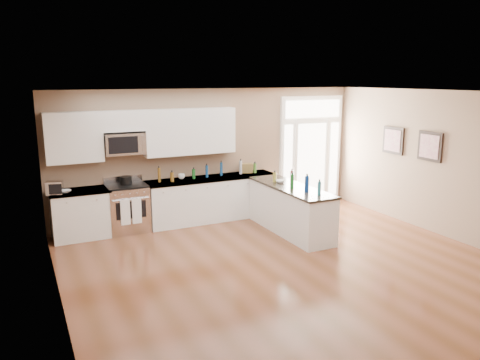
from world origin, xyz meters
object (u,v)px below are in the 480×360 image
(stockpot, at_px, (126,180))
(peninsula_cabinet, at_px, (290,211))
(toaster_oven, at_px, (55,188))
(kitchen_range, at_px, (128,208))

(stockpot, bearing_deg, peninsula_cabinet, -27.47)
(peninsula_cabinet, relative_size, toaster_oven, 8.20)
(stockpot, bearing_deg, toaster_oven, -171.89)
(stockpot, height_order, toaster_oven, toaster_oven)
(peninsula_cabinet, relative_size, stockpot, 9.91)
(kitchen_range, bearing_deg, peninsula_cabinet, -26.52)
(peninsula_cabinet, xyz_separation_m, toaster_oven, (-4.23, 1.31, 0.63))
(kitchen_range, distance_m, stockpot, 0.56)
(stockpot, distance_m, toaster_oven, 1.35)
(peninsula_cabinet, height_order, toaster_oven, toaster_oven)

